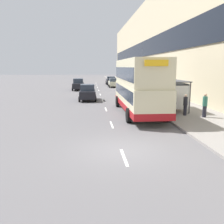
{
  "coord_description": "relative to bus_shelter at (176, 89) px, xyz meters",
  "views": [
    {
      "loc": [
        -1.37,
        -10.78,
        3.74
      ],
      "look_at": [
        1.26,
        19.11,
        -1.73
      ],
      "focal_mm": 40.0,
      "sensor_mm": 36.0,
      "label": 1
    }
  ],
  "objects": [
    {
      "name": "bus_shelter",
      "position": [
        0.0,
        0.0,
        0.0
      ],
      "size": [
        1.6,
        4.2,
        2.48
      ],
      "color": "#4C4C51",
      "rests_on": "ground_plane"
    },
    {
      "name": "terrace_facade",
      "position": [
        4.72,
        29.1,
        5.99
      ],
      "size": [
        3.1,
        93.0,
        15.75
      ],
      "color": "#C6B793",
      "rests_on": "ground_plane"
    },
    {
      "name": "pedestrian_1",
      "position": [
        1.05,
        -3.15,
        -0.86
      ],
      "size": [
        0.34,
        0.34,
        1.72
      ],
      "color": "#23232D",
      "rests_on": "ground_plane"
    },
    {
      "name": "litter_bin",
      "position": [
        -1.22,
        -2.84,
        -1.21
      ],
      "size": [
        0.55,
        0.55,
        1.05
      ],
      "color": "black",
      "rests_on": "ground_plane"
    },
    {
      "name": "lane_mark_8",
      "position": [
        -5.77,
        37.49,
        -1.87
      ],
      "size": [
        0.12,
        2.0,
        0.01
      ],
      "color": "silver",
      "rests_on": "ground_plane"
    },
    {
      "name": "lane_mark_5",
      "position": [
        -5.77,
        19.55,
        -1.87
      ],
      "size": [
        0.12,
        2.0,
        0.01
      ],
      "color": "silver",
      "rests_on": "ground_plane"
    },
    {
      "name": "lane_mark_3",
      "position": [
        -5.77,
        7.6,
        -1.87
      ],
      "size": [
        0.12,
        2.0,
        0.01
      ],
      "color": "silver",
      "rests_on": "ground_plane"
    },
    {
      "name": "lane_mark_2",
      "position": [
        -5.77,
        1.62,
        -1.87
      ],
      "size": [
        0.12,
        2.0,
        0.01
      ],
      "color": "silver",
      "rests_on": "ground_plane"
    },
    {
      "name": "car_0",
      "position": [
        -2.76,
        32.3,
        -1.02
      ],
      "size": [
        2.04,
        4.56,
        1.71
      ],
      "color": "black",
      "rests_on": "ground_plane"
    },
    {
      "name": "car_3",
      "position": [
        -7.43,
        7.83,
        -1.0
      ],
      "size": [
        1.92,
        3.87,
        1.78
      ],
      "rotation": [
        0.0,
        0.0,
        3.14
      ],
      "color": "black",
      "rests_on": "ground_plane"
    },
    {
      "name": "car_2",
      "position": [
        -9.02,
        20.7,
        -0.97
      ],
      "size": [
        1.93,
        4.54,
        1.84
      ],
      "rotation": [
        0.0,
        0.0,
        3.14
      ],
      "color": "black",
      "rests_on": "ground_plane"
    },
    {
      "name": "lane_mark_0",
      "position": [
        -5.77,
        -10.34,
        -1.87
      ],
      "size": [
        0.12,
        2.0,
        0.01
      ],
      "color": "silver",
      "rests_on": "ground_plane"
    },
    {
      "name": "double_decker_bus_near",
      "position": [
        -3.3,
        -0.57,
        0.41
      ],
      "size": [
        2.85,
        10.56,
        4.3
      ],
      "color": "beige",
      "rests_on": "ground_plane"
    },
    {
      "name": "pedestrian_at_shelter",
      "position": [
        -0.07,
        -2.33,
        -0.92
      ],
      "size": [
        0.31,
        0.31,
        1.59
      ],
      "color": "#23232D",
      "rests_on": "ground_plane"
    },
    {
      "name": "pavement",
      "position": [
        0.73,
        29.1,
        -1.81
      ],
      "size": [
        5.0,
        93.0,
        0.14
      ],
      "color": "gray",
      "rests_on": "ground_plane"
    },
    {
      "name": "pedestrian_2",
      "position": [
        0.71,
        3.67,
        -0.9
      ],
      "size": [
        0.32,
        0.32,
        1.63
      ],
      "color": "#23232D",
      "rests_on": "ground_plane"
    },
    {
      "name": "car_1",
      "position": [
        -2.72,
        25.94,
        -1.04
      ],
      "size": [
        2.03,
        4.34,
        1.67
      ],
      "color": "#B7B799",
      "rests_on": "ground_plane"
    },
    {
      "name": "lane_mark_4",
      "position": [
        -5.77,
        13.58,
        -1.87
      ],
      "size": [
        0.12,
        2.0,
        0.01
      ],
      "color": "silver",
      "rests_on": "ground_plane"
    },
    {
      "name": "ground_plane",
      "position": [
        -5.77,
        -9.4,
        -1.88
      ],
      "size": [
        220.0,
        220.0,
        0.0
      ],
      "primitive_type": "plane",
      "color": "#5B595B"
    },
    {
      "name": "lane_mark_1",
      "position": [
        -5.77,
        -4.36,
        -1.87
      ],
      "size": [
        0.12,
        2.0,
        0.01
      ],
      "color": "silver",
      "rests_on": "ground_plane"
    },
    {
      "name": "lane_mark_7",
      "position": [
        -5.77,
        31.51,
        -1.87
      ],
      "size": [
        0.12,
        2.0,
        0.01
      ],
      "color": "silver",
      "rests_on": "ground_plane"
    },
    {
      "name": "lane_mark_6",
      "position": [
        -5.77,
        25.53,
        -1.87
      ],
      "size": [
        0.12,
        2.0,
        0.01
      ],
      "color": "silver",
      "rests_on": "ground_plane"
    }
  ]
}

